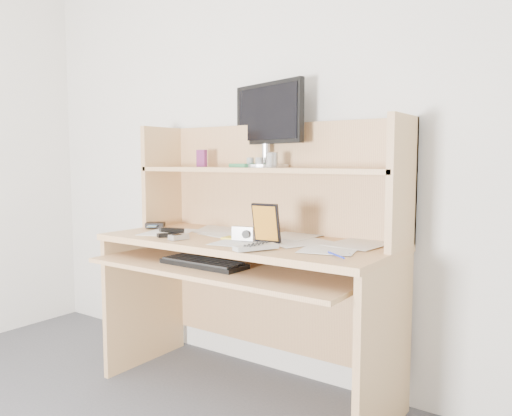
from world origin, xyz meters
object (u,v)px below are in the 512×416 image
Objects in this scene: tv_remote at (256,247)px; game_case at (266,223)px; monitor at (268,122)px; keyboard at (204,263)px; desk at (255,248)px.

game_case reaches higher than tv_remote.
tv_remote is at bearing -44.67° from monitor.
monitor is at bearing 87.17° from keyboard.
keyboard is 0.86× the size of monitor.
desk reaches higher than game_case.
monitor is at bearing 144.72° from tv_remote.
game_case is (0.24, 0.14, 0.18)m from keyboard.
monitor reaches higher than tv_remote.
desk is 0.64m from monitor.
game_case reaches higher than keyboard.
monitor is (-0.21, 0.32, 0.46)m from game_case.
tv_remote is at bearing -54.45° from desk.
desk reaches higher than keyboard.
desk is 8.03× the size of game_case.
desk is 0.27m from game_case.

